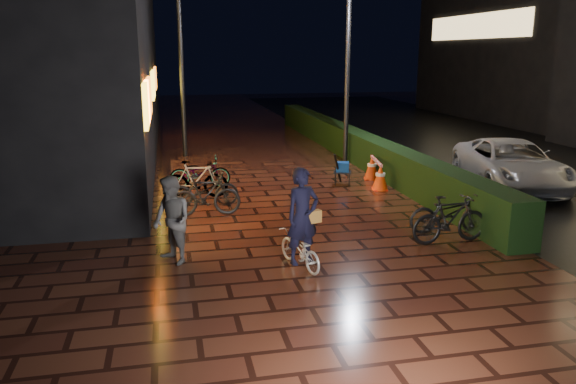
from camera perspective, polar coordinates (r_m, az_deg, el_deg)
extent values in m
plane|color=#381911|center=(11.67, 3.58, -4.19)|extent=(80.00, 80.00, 0.00)
cube|color=black|center=(20.09, 24.98, 2.25)|extent=(11.00, 60.00, 0.01)
cube|color=black|center=(19.96, 6.57, 4.86)|extent=(0.70, 20.00, 1.00)
imported|color=#58585A|center=(10.02, -11.73, -2.86)|extent=(0.89, 0.96, 1.57)
imported|color=#BBBBC0|center=(16.69, 21.69, 2.67)|extent=(3.08, 4.97, 1.28)
cube|color=yellow|center=(12.22, -14.19, 8.70)|extent=(0.08, 2.00, 0.90)
cube|color=orange|center=(13.71, -14.01, 9.25)|extent=(0.08, 3.00, 0.90)
cube|color=yellow|center=(19.70, -13.55, 10.60)|extent=(0.08, 2.80, 0.90)
cube|color=orange|center=(24.69, -13.33, 11.22)|extent=(0.08, 2.20, 0.90)
cube|color=#FFD88C|center=(33.10, 18.47, 15.67)|extent=(0.06, 10.00, 1.30)
cylinder|color=black|center=(18.84, 6.03, 11.54)|extent=(0.16, 0.16, 5.71)
cylinder|color=black|center=(20.35, -10.74, 11.59)|extent=(0.19, 0.19, 5.74)
imported|color=silver|center=(9.76, 1.18, -5.85)|extent=(0.80, 1.32, 0.65)
imported|color=black|center=(9.48, 1.50, -2.47)|extent=(0.70, 0.57, 1.67)
cube|color=olive|center=(9.58, 2.54, -2.52)|extent=(0.31, 0.21, 0.21)
cone|color=#F6440C|center=(15.43, 9.36, 1.52)|extent=(0.45, 0.45, 0.71)
cone|color=#F13C0C|center=(16.70, 8.51, 2.50)|extent=(0.45, 0.45, 0.71)
cube|color=red|center=(15.51, 9.31, 0.30)|extent=(0.45, 0.45, 0.03)
cube|color=red|center=(16.77, 8.47, 1.37)|extent=(0.45, 0.45, 0.03)
cube|color=red|center=(16.00, 8.96, 3.13)|extent=(0.34, 1.51, 0.07)
cube|color=black|center=(15.90, 5.55, 2.02)|extent=(0.59, 0.54, 0.04)
cylinder|color=black|center=(15.78, 4.81, 1.26)|extent=(0.03, 0.03, 0.34)
cylinder|color=black|center=(15.78, 6.24, 1.22)|extent=(0.03, 0.03, 0.34)
cylinder|color=black|center=(16.10, 4.85, 1.51)|extent=(0.03, 0.03, 0.34)
cylinder|color=black|center=(16.09, 6.25, 1.47)|extent=(0.03, 0.03, 0.34)
cube|color=#0C3B9C|center=(15.87, 5.57, 2.56)|extent=(0.44, 0.40, 0.27)
cylinder|color=black|center=(15.74, 5.07, 2.41)|extent=(0.33, 0.28, 0.86)
imported|color=black|center=(15.61, -8.94, 1.98)|extent=(1.69, 0.67, 0.87)
imported|color=black|center=(12.90, -8.40, -0.31)|extent=(1.62, 0.50, 0.97)
imported|color=black|center=(13.66, -8.55, 0.28)|extent=(1.68, 0.64, 0.87)
imported|color=black|center=(14.55, -9.31, 1.29)|extent=(1.65, 0.65, 0.97)
imported|color=black|center=(12.02, 16.04, -2.02)|extent=(1.72, 0.78, 0.87)
imported|color=black|center=(11.38, 16.14, -2.67)|extent=(1.63, 0.55, 0.97)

